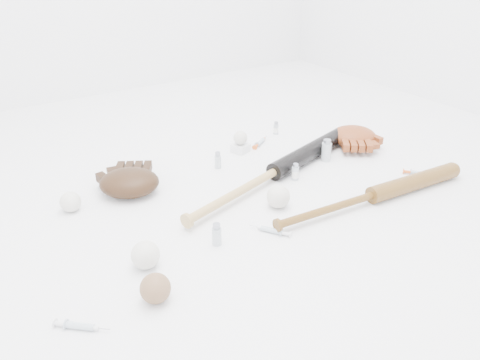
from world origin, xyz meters
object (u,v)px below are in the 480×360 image
bat_wood (373,195)px  pedestal (240,148)px  glove_dark (129,182)px  bat_dark (275,171)px

bat_wood → pedestal: (-0.15, 0.62, -0.01)m
glove_dark → pedestal: size_ratio=4.00×
glove_dark → bat_wood: bearing=-7.8°
pedestal → bat_dark: bearing=-96.7°
bat_dark → bat_wood: bearing=-76.4°
glove_dark → pedestal: (0.54, 0.08, -0.03)m
bat_dark → glove_dark: (-0.51, 0.21, 0.01)m
bat_dark → bat_wood: bat_dark is taller
bat_dark → pedestal: (0.03, 0.29, -0.02)m
bat_dark → glove_dark: 0.55m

